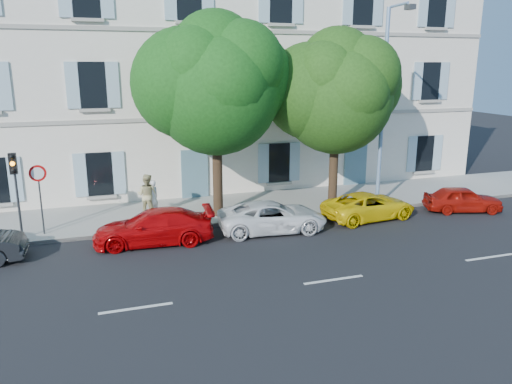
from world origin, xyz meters
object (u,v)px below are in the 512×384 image
object	(u,v)px
car_red_coupe	(154,227)
car_red_hatchback	(463,199)
road_sign	(39,185)
pedestrian_b	(147,195)
tree_left	(216,91)
tree_right	(336,98)
car_white_coupe	(273,217)
car_yellow_supercar	(369,206)
traffic_light	(15,178)
pedestrian_a	(153,198)
street_lamp	(385,97)

from	to	relation	value
car_red_coupe	car_red_hatchback	bearing A→B (deg)	94.52
road_sign	pedestrian_b	distance (m)	4.37
car_red_hatchback	tree_left	size ratio (longest dim) A/B	0.41
tree_right	road_sign	xyz separation A→B (m)	(-12.38, -0.22, -2.96)
car_white_coupe	tree_left	size ratio (longest dim) A/B	0.53
car_red_coupe	pedestrian_b	world-z (taller)	pedestrian_b
car_yellow_supercar	traffic_light	size ratio (longest dim) A/B	1.26
tree_left	pedestrian_a	bearing A→B (deg)	163.14
car_red_hatchback	street_lamp	xyz separation A→B (m)	(-3.41, 1.48, 4.52)
car_white_coupe	street_lamp	distance (m)	7.41
car_red_coupe	road_sign	size ratio (longest dim) A/B	1.63
tree_left	car_yellow_supercar	bearing A→B (deg)	-18.54
car_white_coupe	road_sign	world-z (taller)	road_sign
car_red_coupe	street_lamp	world-z (taller)	street_lamp
car_red_hatchback	road_sign	xyz separation A→B (m)	(-17.75, 2.08, 1.52)
car_red_hatchback	street_lamp	world-z (taller)	street_lamp
car_red_hatchback	road_sign	distance (m)	17.94
tree_right	tree_left	bearing A→B (deg)	178.58
road_sign	car_white_coupe	bearing A→B (deg)	-13.07
street_lamp	car_white_coupe	bearing A→B (deg)	-166.18
car_yellow_supercar	car_red_hatchback	size ratio (longest dim) A/B	1.21
car_red_coupe	car_white_coupe	world-z (taller)	car_red_coupe
tree_left	street_lamp	bearing A→B (deg)	-7.39
car_yellow_supercar	road_sign	bearing A→B (deg)	75.89
traffic_light	tree_right	bearing A→B (deg)	2.61
car_red_coupe	car_yellow_supercar	distance (m)	9.21
tree_right	street_lamp	xyz separation A→B (m)	(1.97, -0.82, 0.04)
tree_left	pedestrian_a	world-z (taller)	tree_left
car_white_coupe	car_red_coupe	bearing A→B (deg)	94.48
car_red_hatchback	traffic_light	xyz separation A→B (m)	(-18.49, 1.70, 1.93)
car_red_hatchback	pedestrian_a	size ratio (longest dim) A/B	2.16
car_white_coupe	traffic_light	world-z (taller)	traffic_light
pedestrian_b	traffic_light	bearing A→B (deg)	48.57
car_white_coupe	car_yellow_supercar	bearing A→B (deg)	-81.11
car_white_coupe	car_yellow_supercar	xyz separation A→B (m)	(4.53, 0.29, -0.03)
car_yellow_supercar	pedestrian_a	size ratio (longest dim) A/B	2.63
pedestrian_b	pedestrian_a	bearing A→B (deg)	-157.60
car_red_hatchback	car_white_coupe	bearing A→B (deg)	106.24
car_yellow_supercar	tree_right	world-z (taller)	tree_right
pedestrian_a	road_sign	bearing A→B (deg)	-15.24
road_sign	pedestrian_b	world-z (taller)	road_sign
car_yellow_supercar	road_sign	size ratio (longest dim) A/B	1.52
traffic_light	car_red_hatchback	bearing A→B (deg)	-5.27
tree_right	pedestrian_b	size ratio (longest dim) A/B	4.18
car_red_coupe	tree_right	xyz separation A→B (m)	(8.42, 2.17, 4.42)
car_white_coupe	car_red_hatchback	bearing A→B (deg)	-85.24
street_lamp	pedestrian_b	xyz separation A→B (m)	(-10.27, 1.80, -4.04)
pedestrian_a	pedestrian_b	distance (m)	0.26
car_yellow_supercar	pedestrian_b	world-z (taller)	pedestrian_b
car_red_hatchback	car_red_coupe	bearing A→B (deg)	106.15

